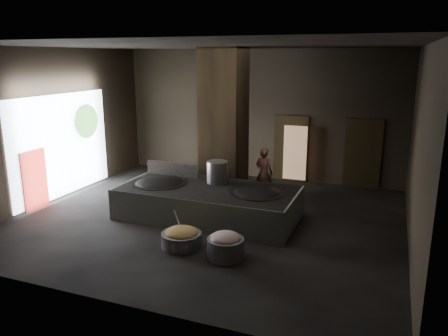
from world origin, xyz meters
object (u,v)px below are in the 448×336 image
at_px(cook, 264,172).
at_px(meat_basin, 226,248).
at_px(wok_right, 257,196).
at_px(stock_pot, 217,172).
at_px(wok_left, 159,186).
at_px(veg_basin, 182,240).
at_px(hearth_platform, 208,203).

xyz_separation_m(cook, meat_basin, (0.42, -4.42, -0.55)).
bearing_deg(wok_right, stock_pot, 158.96).
height_order(wok_left, meat_basin, wok_left).
bearing_deg(cook, wok_right, 111.20).
bearing_deg(cook, veg_basin, 90.35).
height_order(wok_right, veg_basin, wok_right).
distance_m(wok_left, stock_pot, 1.66).
bearing_deg(cook, wok_left, 54.67).
height_order(hearth_platform, wok_right, wok_right).
relative_size(veg_basin, meat_basin, 1.15).
bearing_deg(veg_basin, stock_pot, 93.13).
xyz_separation_m(hearth_platform, stock_pot, (0.05, 0.55, 0.72)).
bearing_deg(stock_pot, meat_basin, -64.60).
height_order(wok_left, wok_right, wok_left).
bearing_deg(veg_basin, meat_basin, -7.39).
distance_m(hearth_platform, stock_pot, 0.91).
relative_size(wok_right, cook, 0.90).
relative_size(wok_left, veg_basin, 1.63).
distance_m(wok_right, veg_basin, 2.41).
relative_size(hearth_platform, cook, 3.07).
distance_m(wok_right, stock_pot, 1.44).
bearing_deg(stock_pot, hearth_platform, -95.19).
distance_m(wok_left, veg_basin, 2.60).
height_order(cook, veg_basin, cook).
xyz_separation_m(wok_left, wok_right, (2.80, 0.10, 0.00)).
bearing_deg(veg_basin, hearth_platform, 95.44).
distance_m(hearth_platform, veg_basin, 2.01).
height_order(stock_pot, cook, cook).
bearing_deg(cook, meat_basin, 105.26).
bearing_deg(hearth_platform, stock_pot, 85.07).
xyz_separation_m(wok_left, meat_basin, (2.77, -2.08, -0.53)).
bearing_deg(stock_pot, wok_left, -158.20).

